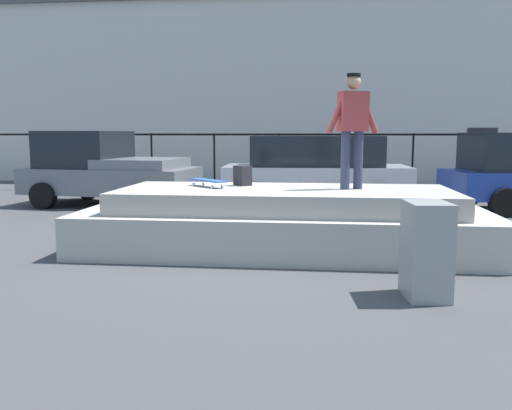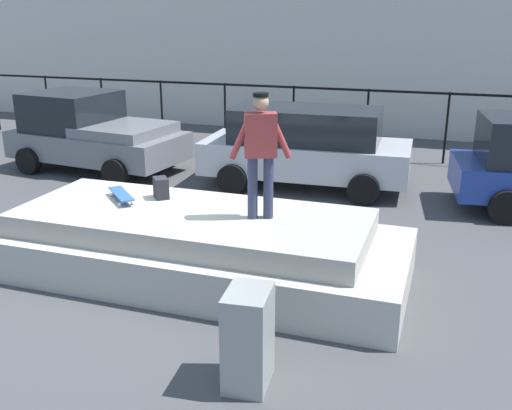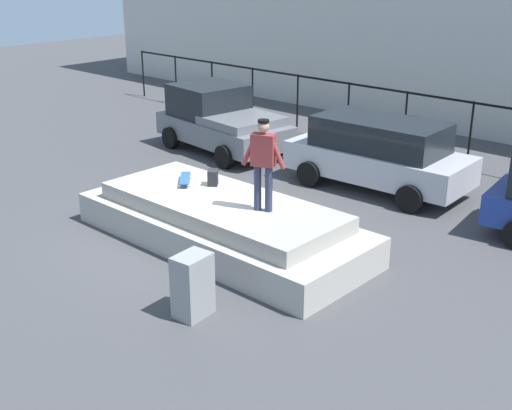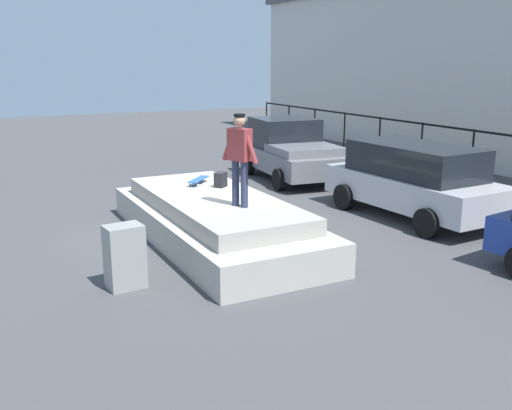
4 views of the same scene
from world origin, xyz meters
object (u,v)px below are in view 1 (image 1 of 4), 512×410
at_px(backpack, 243,176).
at_px(car_silver_hatchback_mid, 316,170).
at_px(skateboard, 208,181).
at_px(car_grey_pickup_near, 106,169).
at_px(skateboarder, 353,123).
at_px(utility_box, 426,250).

distance_m(backpack, car_silver_hatchback_mid, 4.63).
bearing_deg(skateboard, backpack, 30.60).
bearing_deg(car_silver_hatchback_mid, skateboard, -109.72).
relative_size(car_grey_pickup_near, car_silver_hatchback_mid, 0.96).
xyz_separation_m(skateboarder, backpack, (-1.75, 0.38, -0.85)).
height_order(skateboarder, backpack, skateboarder).
bearing_deg(car_silver_hatchback_mid, utility_box, -80.36).
xyz_separation_m(skateboarder, skateboard, (-2.28, 0.07, -0.92)).
xyz_separation_m(backpack, utility_box, (2.43, -2.81, -0.58)).
height_order(backpack, utility_box, backpack).
bearing_deg(backpack, utility_box, 1.54).
xyz_separation_m(car_grey_pickup_near, utility_box, (6.52, -7.05, -0.38)).
distance_m(skateboarder, backpack, 1.98).
height_order(backpack, car_grey_pickup_near, car_grey_pickup_near).
distance_m(car_grey_pickup_near, car_silver_hatchback_mid, 5.29).
bearing_deg(car_silver_hatchback_mid, skateboarder, -83.40).
distance_m(skateboard, utility_box, 3.90).
relative_size(skateboarder, utility_box, 1.64).
distance_m(skateboarder, skateboard, 2.45).
bearing_deg(skateboard, utility_box, -40.23).
height_order(backpack, car_silver_hatchback_mid, car_silver_hatchback_mid).
bearing_deg(backpack, skateboarder, 38.57).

